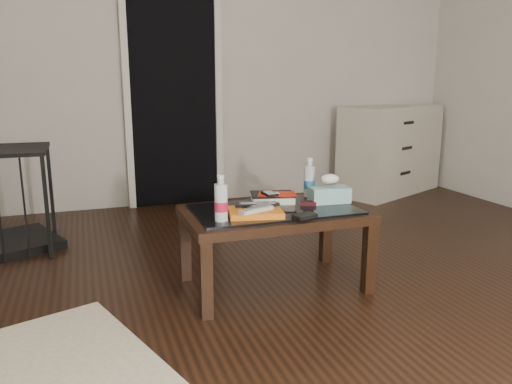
{
  "coord_description": "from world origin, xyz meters",
  "views": [
    {
      "loc": [
        -1.22,
        -2.18,
        1.16
      ],
      "look_at": [
        -0.32,
        0.39,
        0.55
      ],
      "focal_mm": 35.0,
      "sensor_mm": 36.0,
      "label": 1
    }
  ],
  "objects_px": {
    "dresser": "(390,150)",
    "water_bottle_right": "(309,177)",
    "tissue_box": "(329,195)",
    "water_bottle_left": "(221,198)",
    "coffee_table": "(274,219)",
    "textbook": "(272,198)"
  },
  "relations": [
    {
      "from": "dresser",
      "to": "water_bottle_right",
      "type": "xyz_separation_m",
      "value": [
        -1.73,
        -1.69,
        0.13
      ]
    },
    {
      "from": "dresser",
      "to": "tissue_box",
      "type": "xyz_separation_m",
      "value": [
        -1.68,
        -1.87,
        0.06
      ]
    },
    {
      "from": "dresser",
      "to": "water_bottle_right",
      "type": "bearing_deg",
      "value": -159.77
    },
    {
      "from": "water_bottle_left",
      "to": "water_bottle_right",
      "type": "relative_size",
      "value": 1.0
    },
    {
      "from": "dresser",
      "to": "coffee_table",
      "type": "bearing_deg",
      "value": -161.22
    },
    {
      "from": "dresser",
      "to": "textbook",
      "type": "height_order",
      "value": "dresser"
    },
    {
      "from": "dresser",
      "to": "water_bottle_left",
      "type": "relative_size",
      "value": 5.46
    },
    {
      "from": "water_bottle_right",
      "to": "tissue_box",
      "type": "distance_m",
      "value": 0.2
    },
    {
      "from": "dresser",
      "to": "tissue_box",
      "type": "height_order",
      "value": "dresser"
    },
    {
      "from": "water_bottle_left",
      "to": "textbook",
      "type": "bearing_deg",
      "value": 37.05
    },
    {
      "from": "textbook",
      "to": "water_bottle_left",
      "type": "bearing_deg",
      "value": -129.13
    },
    {
      "from": "coffee_table",
      "to": "dresser",
      "type": "distance_m",
      "value": 2.78
    },
    {
      "from": "textbook",
      "to": "water_bottle_right",
      "type": "xyz_separation_m",
      "value": [
        0.26,
        0.05,
        0.1
      ]
    },
    {
      "from": "dresser",
      "to": "textbook",
      "type": "bearing_deg",
      "value": -162.95
    },
    {
      "from": "water_bottle_right",
      "to": "tissue_box",
      "type": "bearing_deg",
      "value": -76.04
    },
    {
      "from": "textbook",
      "to": "water_bottle_right",
      "type": "bearing_deg",
      "value": 24.86
    },
    {
      "from": "coffee_table",
      "to": "dresser",
      "type": "height_order",
      "value": "dresser"
    },
    {
      "from": "textbook",
      "to": "tissue_box",
      "type": "relative_size",
      "value": 1.09
    },
    {
      "from": "water_bottle_right",
      "to": "water_bottle_left",
      "type": "bearing_deg",
      "value": -152.03
    },
    {
      "from": "dresser",
      "to": "water_bottle_left",
      "type": "distance_m",
      "value": 3.14
    },
    {
      "from": "dresser",
      "to": "textbook",
      "type": "distance_m",
      "value": 2.64
    },
    {
      "from": "coffee_table",
      "to": "tissue_box",
      "type": "bearing_deg",
      "value": 4.12
    }
  ]
}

